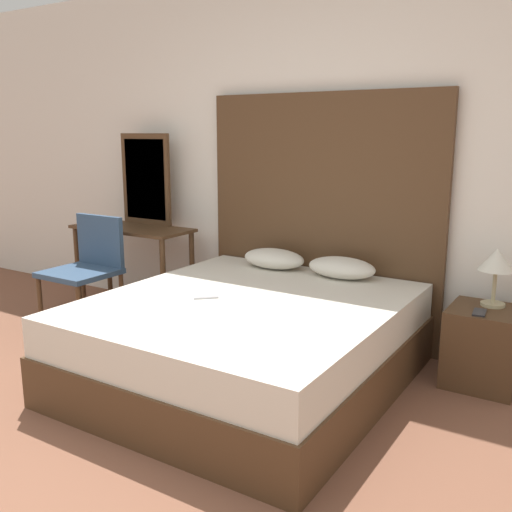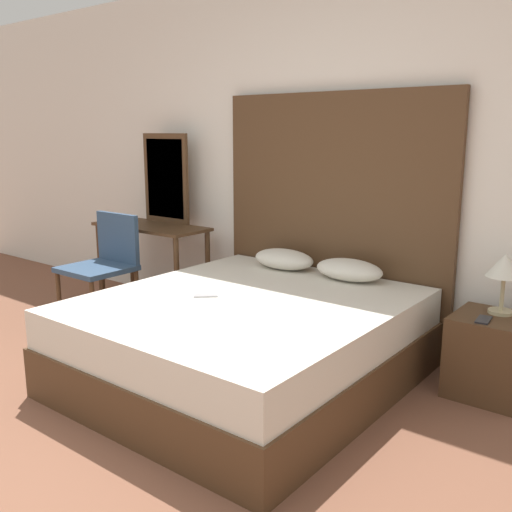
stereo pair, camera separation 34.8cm
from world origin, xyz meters
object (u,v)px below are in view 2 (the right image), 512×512
(table_lamp, at_px, (505,269))
(phone_on_nightstand, at_px, (484,320))
(phone_on_bed, at_px, (206,295))
(vanity_desk, at_px, (151,240))
(bed, at_px, (246,341))
(chair, at_px, (105,260))
(nightstand, at_px, (489,356))

(table_lamp, height_order, phone_on_nightstand, table_lamp)
(phone_on_bed, bearing_deg, vanity_desk, 150.32)
(phone_on_bed, relative_size, phone_on_nightstand, 1.00)
(bed, bearing_deg, table_lamp, 33.13)
(phone_on_bed, distance_m, chair, 1.39)
(vanity_desk, relative_size, chair, 1.20)
(table_lamp, bearing_deg, nightstand, -102.24)
(phone_on_bed, relative_size, vanity_desk, 0.15)
(bed, bearing_deg, vanity_desk, 157.31)
(phone_on_bed, height_order, table_lamp, table_lamp)
(vanity_desk, bearing_deg, nightstand, 1.41)
(nightstand, distance_m, table_lamp, 0.52)
(nightstand, height_order, chair, chair)
(bed, relative_size, chair, 2.20)
(bed, height_order, vanity_desk, vanity_desk)
(chair, bearing_deg, phone_on_bed, -11.81)
(phone_on_bed, height_order, phone_on_nightstand, phone_on_bed)
(phone_on_nightstand, distance_m, vanity_desk, 2.81)
(phone_on_bed, bearing_deg, bed, 24.47)
(bed, bearing_deg, phone_on_nightstand, 27.17)
(nightstand, distance_m, phone_on_nightstand, 0.27)
(phone_on_bed, xyz_separation_m, vanity_desk, (-1.36, 0.77, 0.07))
(phone_on_bed, relative_size, nightstand, 0.33)
(phone_on_bed, height_order, nightstand, phone_on_bed)
(table_lamp, xyz_separation_m, chair, (-2.85, -0.64, -0.23))
(nightstand, relative_size, chair, 0.54)
(nightstand, xyz_separation_m, vanity_desk, (-2.83, -0.07, 0.37))
(bed, height_order, chair, chair)
(phone_on_nightstand, bearing_deg, bed, -152.83)
(bed, distance_m, chair, 1.63)
(vanity_desk, height_order, chair, chair)
(bed, xyz_separation_m, nightstand, (1.24, 0.73, -0.02))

